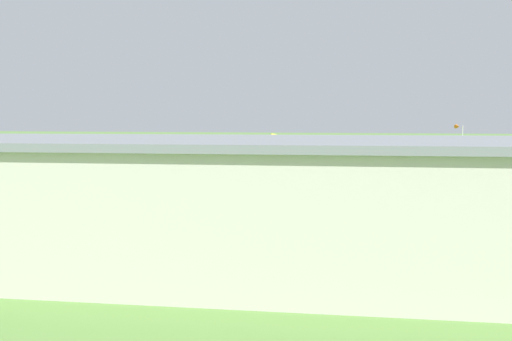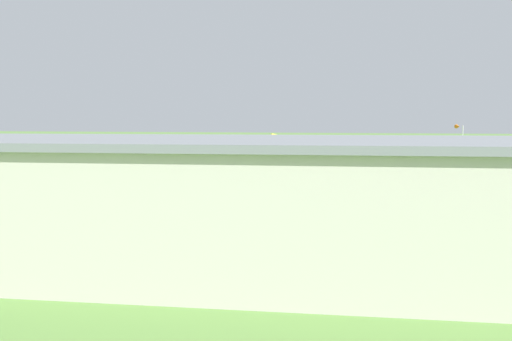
% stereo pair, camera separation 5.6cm
% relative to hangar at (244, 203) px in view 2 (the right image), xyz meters
% --- Properties ---
extents(ground_plane, '(400.00, 400.00, 0.00)m').
position_rel_hangar_xyz_m(ground_plane, '(1.47, -36.14, -3.24)').
color(ground_plane, '#608C42').
extents(hangar, '(35.38, 13.78, 6.47)m').
position_rel_hangar_xyz_m(hangar, '(0.00, 0.00, 0.00)').
color(hangar, beige).
rests_on(hangar, ground_plane).
extents(biplane, '(7.91, 7.95, 4.07)m').
position_rel_hangar_xyz_m(biplane, '(5.63, -31.60, 0.18)').
color(biplane, yellow).
extents(car_white, '(2.23, 4.64, 1.63)m').
position_rel_hangar_xyz_m(car_white, '(20.66, -9.82, -2.40)').
color(car_white, white).
rests_on(car_white, ground_plane).
extents(person_at_fence_line, '(0.53, 0.53, 1.59)m').
position_rel_hangar_xyz_m(person_at_fence_line, '(-12.11, -14.38, -2.46)').
color(person_at_fence_line, '#72338C').
rests_on(person_at_fence_line, ground_plane).
extents(person_by_parked_cars, '(0.52, 0.52, 1.55)m').
position_rel_hangar_xyz_m(person_by_parked_cars, '(16.71, -9.87, -2.48)').
color(person_by_parked_cars, navy).
rests_on(person_by_parked_cars, ground_plane).
extents(person_watching_takeoff, '(0.45, 0.45, 1.53)m').
position_rel_hangar_xyz_m(person_watching_takeoff, '(14.15, -13.99, -2.49)').
color(person_watching_takeoff, '#B23333').
rests_on(person_watching_takeoff, ground_plane).
extents(person_crossing_taxiway, '(0.41, 0.41, 1.65)m').
position_rel_hangar_xyz_m(person_crossing_taxiway, '(-14.97, -14.88, -2.42)').
color(person_crossing_taxiway, orange).
rests_on(person_crossing_taxiway, ground_plane).
extents(windsock, '(1.16, 1.38, 6.56)m').
position_rel_hangar_xyz_m(windsock, '(-20.72, -53.45, 2.52)').
color(windsock, silver).
rests_on(windsock, ground_plane).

